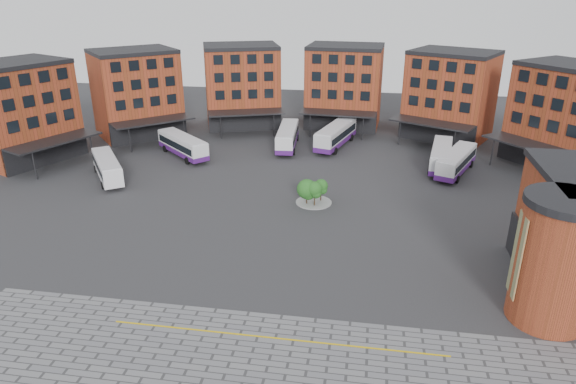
# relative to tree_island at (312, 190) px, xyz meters

# --- Properties ---
(ground) EXTENTS (160.00, 160.00, 0.00)m
(ground) POSITION_rel_tree_island_xyz_m (-1.79, -11.52, -1.83)
(ground) COLOR #28282B
(ground) RESTS_ON ground
(yellow_line) EXTENTS (26.00, 0.15, 0.02)m
(yellow_line) POSITION_rel_tree_island_xyz_m (0.21, -25.52, -1.80)
(yellow_line) COLOR gold
(yellow_line) RESTS_ON paving_zone
(main_building) EXTENTS (94.14, 42.48, 14.60)m
(main_building) POSITION_rel_tree_island_xyz_m (-6.57, 26.73, 5.40)
(main_building) COLOR maroon
(main_building) RESTS_ON ground
(tree_island) EXTENTS (4.40, 4.40, 3.21)m
(tree_island) POSITION_rel_tree_island_xyz_m (0.00, 0.00, 0.00)
(tree_island) COLOR gray
(tree_island) RESTS_ON ground
(bus_a) EXTENTS (8.37, 10.34, 3.09)m
(bus_a) POSITION_rel_tree_island_xyz_m (-28.53, 4.13, 0.01)
(bus_a) COLOR white
(bus_a) RESTS_ON ground
(bus_b) EXTENTS (10.33, 9.83, 3.27)m
(bus_b) POSITION_rel_tree_island_xyz_m (-21.74, 15.07, -0.06)
(bus_b) COLOR silver
(bus_b) RESTS_ON ground
(bus_c) EXTENTS (3.57, 12.03, 3.35)m
(bus_c) POSITION_rel_tree_island_xyz_m (-6.54, 22.01, -0.01)
(bus_c) COLOR silver
(bus_c) RESTS_ON ground
(bus_d) EXTENTS (6.17, 12.86, 3.54)m
(bus_d) POSITION_rel_tree_island_xyz_m (1.13, 23.82, 0.09)
(bus_d) COLOR silver
(bus_d) RESTS_ON ground
(bus_e) EXTENTS (4.46, 11.84, 3.26)m
(bus_e) POSITION_rel_tree_island_xyz_m (16.89, 16.06, -0.06)
(bus_e) COLOR silver
(bus_e) RESTS_ON ground
(bus_f) EXTENTS (6.95, 11.57, 3.23)m
(bus_f) POSITION_rel_tree_island_xyz_m (18.75, 13.94, -0.08)
(bus_f) COLOR silver
(bus_f) RESTS_ON ground
(blue_car) EXTENTS (4.30, 2.81, 1.34)m
(blue_car) POSITION_rel_tree_island_xyz_m (21.23, -20.54, -1.16)
(blue_car) COLOR #0B1C96
(blue_car) RESTS_ON ground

